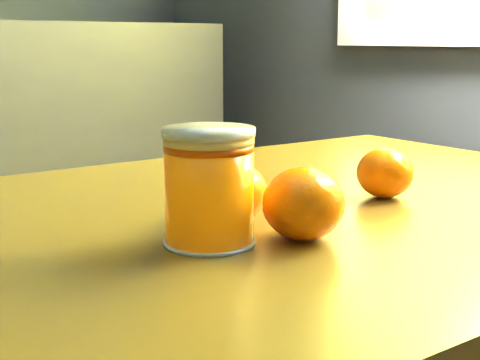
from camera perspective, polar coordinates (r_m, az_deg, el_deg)
table at (r=0.74m, az=3.73°, el=-8.58°), size 0.92×0.65×0.68m
juice_glass at (r=0.56m, az=-2.65°, el=-0.61°), size 0.08×0.08×0.10m
orange_front at (r=0.63m, az=-0.48°, el=-1.08°), size 0.06×0.06×0.06m
orange_back at (r=0.75m, az=12.28°, el=0.60°), size 0.08×0.08×0.05m
orange_extra at (r=0.58m, az=5.42°, el=-2.03°), size 0.09×0.09×0.06m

